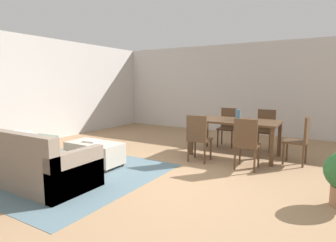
% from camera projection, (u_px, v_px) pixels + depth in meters
% --- Properties ---
extents(ground_plane, '(10.80, 10.80, 0.00)m').
position_uv_depth(ground_plane, '(166.00, 185.00, 4.16)').
color(ground_plane, '#9E7A56').
extents(wall_back, '(9.00, 0.12, 2.70)m').
position_uv_depth(wall_back, '(253.00, 89.00, 8.23)').
color(wall_back, beige).
rests_on(wall_back, ground_plane).
extents(wall_left, '(0.12, 11.00, 2.70)m').
position_uv_depth(wall_left, '(18.00, 90.00, 6.69)').
color(wall_left, beige).
rests_on(wall_left, ground_plane).
extents(area_rug, '(3.00, 2.80, 0.01)m').
position_uv_depth(area_rug, '(66.00, 172.00, 4.76)').
color(area_rug, slate).
rests_on(area_rug, ground_plane).
extents(couch, '(2.22, 0.91, 0.86)m').
position_uv_depth(couch, '(28.00, 164.00, 4.27)').
color(couch, gray).
rests_on(couch, ground_plane).
extents(ottoman_table, '(1.06, 0.53, 0.44)m').
position_uv_depth(ottoman_table, '(95.00, 152.00, 5.13)').
color(ottoman_table, '#B7AD9E').
rests_on(ottoman_table, ground_plane).
extents(dining_table, '(1.76, 0.95, 0.76)m').
position_uv_depth(dining_table, '(235.00, 124.00, 5.79)').
color(dining_table, '#513823').
rests_on(dining_table, ground_plane).
extents(dining_chair_near_left, '(0.42, 0.42, 0.92)m').
position_uv_depth(dining_chair_near_left, '(198.00, 136.00, 5.32)').
color(dining_chair_near_left, '#513823').
rests_on(dining_chair_near_left, ground_plane).
extents(dining_chair_near_right, '(0.41, 0.41, 0.92)m').
position_uv_depth(dining_chair_near_right, '(246.00, 141.00, 4.83)').
color(dining_chair_near_right, '#513823').
rests_on(dining_chair_near_right, ground_plane).
extents(dining_chair_far_left, '(0.42, 0.42, 0.92)m').
position_uv_depth(dining_chair_far_left, '(228.00, 125.00, 6.71)').
color(dining_chair_far_left, '#513823').
rests_on(dining_chair_far_left, ground_plane).
extents(dining_chair_far_right, '(0.41, 0.41, 0.92)m').
position_uv_depth(dining_chair_far_right, '(265.00, 127.00, 6.33)').
color(dining_chair_far_right, '#513823').
rests_on(dining_chair_far_right, ground_plane).
extents(dining_chair_head_east, '(0.42, 0.42, 0.92)m').
position_uv_depth(dining_chair_head_east, '(301.00, 137.00, 5.15)').
color(dining_chair_head_east, '#513823').
rests_on(dining_chair_head_east, ground_plane).
extents(vase_centerpiece, '(0.10, 0.10, 0.22)m').
position_uv_depth(vase_centerpiece, '(238.00, 115.00, 5.75)').
color(vase_centerpiece, slate).
rests_on(vase_centerpiece, dining_table).
extents(book_on_ottoman, '(0.29, 0.25, 0.03)m').
position_uv_depth(book_on_ottoman, '(91.00, 141.00, 5.16)').
color(book_on_ottoman, silver).
rests_on(book_on_ottoman, ottoman_table).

